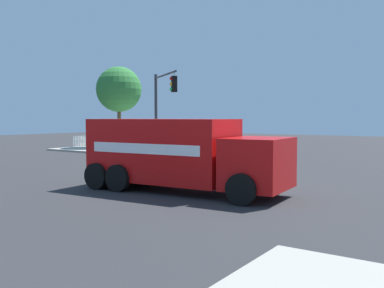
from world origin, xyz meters
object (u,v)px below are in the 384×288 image
(pedestrian_near_corner, at_px, (119,137))
(shade_tree_near, at_px, (119,90))
(delivery_truck, at_px, (180,153))
(pedestrian_crossing, at_px, (176,136))
(traffic_light_primary, at_px, (162,100))

(pedestrian_near_corner, xyz_separation_m, shade_tree_near, (-1.82, -1.76, 4.06))
(delivery_truck, relative_size, pedestrian_crossing, 4.76)
(delivery_truck, distance_m, traffic_light_primary, 12.79)
(traffic_light_primary, height_order, pedestrian_near_corner, traffic_light_primary)
(delivery_truck, bearing_deg, pedestrian_crossing, -143.22)
(pedestrian_crossing, bearing_deg, traffic_light_primary, 31.23)
(delivery_truck, distance_m, pedestrian_crossing, 22.60)
(pedestrian_near_corner, bearing_deg, traffic_light_primary, 63.97)
(traffic_light_primary, bearing_deg, pedestrian_near_corner, -116.03)
(pedestrian_crossing, bearing_deg, delivery_truck, 36.78)
(traffic_light_primary, distance_m, pedestrian_crossing, 10.50)
(delivery_truck, xyz_separation_m, shade_tree_near, (-14.78, -17.25, 3.73))
(traffic_light_primary, height_order, shade_tree_near, shade_tree_near)
(pedestrian_crossing, relative_size, shade_tree_near, 0.23)
(delivery_truck, relative_size, traffic_light_primary, 1.39)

